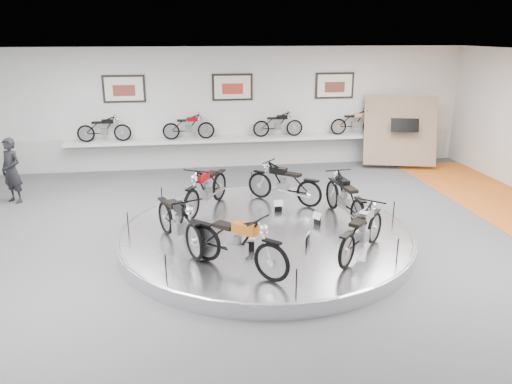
{
  "coord_description": "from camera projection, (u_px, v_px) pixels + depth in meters",
  "views": [
    {
      "loc": [
        -1.71,
        -9.73,
        4.43
      ],
      "look_at": [
        -0.16,
        0.6,
        1.08
      ],
      "focal_mm": 35.0,
      "sensor_mm": 36.0,
      "label": 1
    }
  ],
  "objects": [
    {
      "name": "wall_back",
      "position": [
        233.0,
        108.0,
        16.74
      ],
      "size": [
        16.0,
        0.0,
        16.0
      ],
      "primitive_type": "plane",
      "rotation": [
        1.57,
        0.0,
        0.0
      ],
      "color": "silver",
      "rests_on": "floor"
    },
    {
      "name": "bike_f",
      "position": [
        362.0,
        231.0,
        9.55
      ],
      "size": [
        1.61,
        1.67,
        1.01
      ],
      "primitive_type": null,
      "rotation": [
        0.0,
        0.0,
        7.11
      ],
      "color": "silver",
      "rests_on": "display_platform"
    },
    {
      "name": "bike_b",
      "position": [
        284.0,
        183.0,
        12.55
      ],
      "size": [
        1.76,
        1.61,
        1.04
      ],
      "primitive_type": null,
      "rotation": [
        0.0,
        0.0,
        2.45
      ],
      "color": "black",
      "rests_on": "display_platform"
    },
    {
      "name": "shelf_bike_d",
      "position": [
        355.0,
        124.0,
        17.23
      ],
      "size": [
        1.22,
        0.43,
        0.73
      ],
      "primitive_type": null,
      "color": "silver",
      "rests_on": "shelf"
    },
    {
      "name": "shelf_bike_a",
      "position": [
        104.0,
        131.0,
        16.04
      ],
      "size": [
        1.22,
        0.43,
        0.73
      ],
      "primitive_type": null,
      "color": "black",
      "rests_on": "shelf"
    },
    {
      "name": "shelf_bike_b",
      "position": [
        189.0,
        128.0,
        16.42
      ],
      "size": [
        1.22,
        0.43,
        0.73
      ],
      "primitive_type": null,
      "color": "maroon",
      "rests_on": "shelf"
    },
    {
      "name": "shelf_bike_c",
      "position": [
        278.0,
        126.0,
        16.85
      ],
      "size": [
        1.22,
        0.43,
        0.73
      ],
      "primitive_type": null,
      "color": "black",
      "rests_on": "shelf"
    },
    {
      "name": "bike_d",
      "position": [
        179.0,
        220.0,
        9.95
      ],
      "size": [
        1.33,
        1.99,
        1.1
      ],
      "primitive_type": null,
      "rotation": [
        0.0,
        0.0,
        5.1
      ],
      "color": "black",
      "rests_on": "display_platform"
    },
    {
      "name": "poster_center",
      "position": [
        232.0,
        87.0,
        16.49
      ],
      "size": [
        1.35,
        0.06,
        0.88
      ],
      "primitive_type": "cube",
      "color": "white",
      "rests_on": "wall_back"
    },
    {
      "name": "visitor",
      "position": [
        12.0,
        170.0,
        13.41
      ],
      "size": [
        0.77,
        0.72,
        1.77
      ],
      "primitive_type": "imported",
      "rotation": [
        0.0,
        0.0,
        -0.62
      ],
      "color": "black",
      "rests_on": "floor"
    },
    {
      "name": "bike_c",
      "position": [
        206.0,
        188.0,
        12.02
      ],
      "size": [
        1.51,
        1.99,
        1.12
      ],
      "primitive_type": null,
      "rotation": [
        0.0,
        0.0,
        4.2
      ],
      "color": "maroon",
      "rests_on": "display_platform"
    },
    {
      "name": "poster_right",
      "position": [
        335.0,
        86.0,
        16.98
      ],
      "size": [
        1.35,
        0.06,
        0.88
      ],
      "primitive_type": "cube",
      "color": "white",
      "rests_on": "wall_back"
    },
    {
      "name": "platform_rim",
      "position": [
        265.0,
        231.0,
        10.96
      ],
      "size": [
        6.4,
        6.4,
        0.1
      ],
      "primitive_type": "torus",
      "color": "#B2B2BA",
      "rests_on": "display_platform"
    },
    {
      "name": "bike_a",
      "position": [
        345.0,
        197.0,
        11.42
      ],
      "size": [
        0.82,
        1.88,
        1.07
      ],
      "primitive_type": null,
      "rotation": [
        0.0,
        0.0,
        1.67
      ],
      "color": "black",
      "rests_on": "display_platform"
    },
    {
      "name": "display_panel",
      "position": [
        400.0,
        131.0,
        16.91
      ],
      "size": [
        2.56,
        1.52,
        2.3
      ],
      "primitive_type": "cube",
      "rotation": [
        -0.35,
        0.0,
        -0.26
      ],
      "color": "#8F765D",
      "rests_on": "floor"
    },
    {
      "name": "floor",
      "position": [
        268.0,
        248.0,
        10.76
      ],
      "size": [
        16.0,
        16.0,
        0.0
      ],
      "primitive_type": "plane",
      "color": "#515153",
      "rests_on": "ground"
    },
    {
      "name": "dado_band",
      "position": [
        233.0,
        151.0,
        17.16
      ],
      "size": [
        15.68,
        0.04,
        1.1
      ],
      "primitive_type": "cube",
      "color": "#BCBCBA",
      "rests_on": "floor"
    },
    {
      "name": "display_platform",
      "position": [
        265.0,
        236.0,
        11.0
      ],
      "size": [
        6.4,
        6.4,
        0.3
      ],
      "primitive_type": "cylinder",
      "color": "silver",
      "rests_on": "floor"
    },
    {
      "name": "ceiling",
      "position": [
        269.0,
        56.0,
        9.54
      ],
      "size": [
        16.0,
        16.0,
        0.0
      ],
      "primitive_type": "plane",
      "rotation": [
        3.14,
        0.0,
        0.0
      ],
      "color": "white",
      "rests_on": "wall_back"
    },
    {
      "name": "poster_left",
      "position": [
        124.0,
        89.0,
        15.99
      ],
      "size": [
        1.35,
        0.06,
        0.88
      ],
      "primitive_type": "cube",
      "color": "white",
      "rests_on": "wall_back"
    },
    {
      "name": "shelf",
      "position": [
        234.0,
        139.0,
        16.76
      ],
      "size": [
        11.0,
        0.55,
        0.1
      ],
      "primitive_type": "cube",
      "color": "silver",
      "rests_on": "wall_back"
    },
    {
      "name": "bike_e",
      "position": [
        237.0,
        243.0,
        8.91
      ],
      "size": [
        1.81,
        1.76,
        1.1
      ],
      "primitive_type": null,
      "rotation": [
        0.0,
        0.0,
        5.53
      ],
      "color": "#BD5D13",
      "rests_on": "display_platform"
    }
  ]
}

